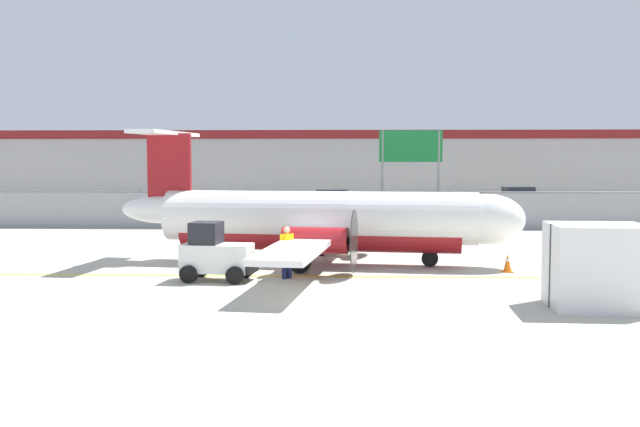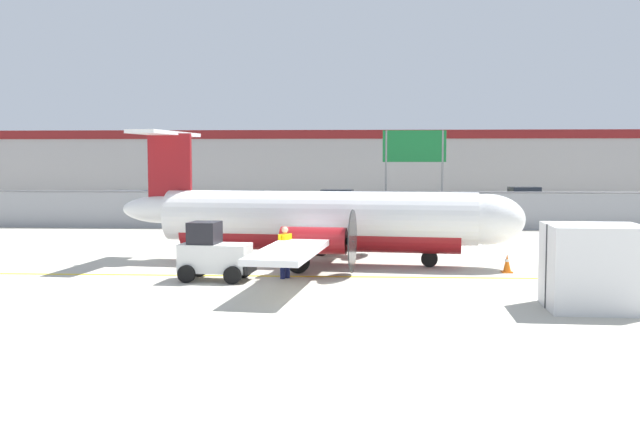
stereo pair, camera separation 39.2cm
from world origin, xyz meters
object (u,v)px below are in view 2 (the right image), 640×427
ground_crew_worker (285,249)px  parked_car_5 (494,204)px  traffic_cone_near_right (507,263)px  parked_car_0 (130,202)px  commuter_airplane (326,221)px  parked_car_6 (523,197)px  cargo_container (594,267)px  parked_car_3 (336,201)px  highway_sign (414,154)px  baggage_tug (214,254)px  traffic_cone_near_left (319,247)px  parked_car_2 (248,203)px  parked_car_4 (397,203)px  parked_car_1 (173,204)px

ground_crew_worker → parked_car_5: (11.29, 24.36, -0.06)m
traffic_cone_near_right → parked_car_0: (-20.89, 23.90, 0.58)m
commuter_airplane → parked_car_5: commuter_airplane is taller
parked_car_5 → parked_car_6: (3.89, 8.79, 0.00)m
cargo_container → traffic_cone_near_right: size_ratio=3.89×
parked_car_0 → parked_car_3: same height
parked_car_6 → highway_sign: 18.20m
highway_sign → parked_car_0: bearing=158.6°
baggage_tug → parked_car_3: (3.02, 28.40, 0.04)m
traffic_cone_near_left → parked_car_5: 21.45m
parked_car_2 → parked_car_3: 6.46m
ground_crew_worker → traffic_cone_near_left: bearing=-50.2°
highway_sign → traffic_cone_near_left: bearing=-111.1°
ground_crew_worker → cargo_container: (8.46, -4.30, 0.15)m
parked_car_3 → parked_car_4: same height
traffic_cone_near_right → parked_car_6: bearing=76.3°
parked_car_1 → parked_car_0: bearing=148.4°
commuter_airplane → parked_car_0: commuter_airplane is taller
cargo_container → ground_crew_worker: bearing=155.7°
ground_crew_worker → traffic_cone_near_right: size_ratio=2.66×
baggage_tug → traffic_cone_near_right: baggage_tug is taller
commuter_airplane → highway_sign: highway_sign is taller
parked_car_5 → parked_car_2: bearing=1.6°
commuter_airplane → parked_car_0: bearing=130.2°
ground_crew_worker → parked_car_6: same height
ground_crew_worker → parked_car_4: size_ratio=0.39×
parked_car_0 → parked_car_5: bearing=5.1°
traffic_cone_near_left → parked_car_4: 19.72m
ground_crew_worker → parked_car_5: size_ratio=0.39×
parked_car_2 → parked_car_4: bearing=0.0°
parked_car_3 → parked_car_1: bearing=28.1°
parked_car_0 → parked_car_2: bearing=7.0°
parked_car_2 → commuter_airplane: bearing=-71.4°
baggage_tug → parked_car_6: 37.87m
parked_car_0 → highway_sign: (18.98, -7.45, 3.24)m
parked_car_2 → parked_car_5: same height
traffic_cone_near_right → parked_car_0: size_ratio=0.15×
parked_car_0 → parked_car_3: (14.19, 2.45, 0.00)m
parked_car_3 → parked_car_5: bearing=166.9°
parked_car_2 → parked_car_4: size_ratio=0.99×
commuter_airplane → parked_car_2: commuter_airplane is taller
cargo_container → traffic_cone_near_left: (-7.67, 9.97, -0.79)m
parked_car_3 → highway_sign: bearing=121.5°
traffic_cone_near_left → parked_car_2: (-5.96, 19.73, 0.58)m
parked_car_4 → parked_car_3: bearing=-31.6°
parked_car_4 → highway_sign: highway_sign is taller
traffic_cone_near_left → parked_car_3: parked_car_3 is taller
parked_car_6 → parked_car_1: bearing=14.5°
parked_car_1 → parked_car_5: 21.17m
commuter_airplane → parked_car_4: size_ratio=3.73×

